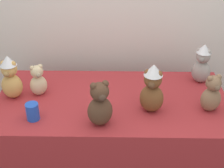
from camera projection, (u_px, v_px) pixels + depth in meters
display_table at (112, 144)px, 2.42m from camera, size 1.56×0.78×0.79m
teddy_bear_honey at (11, 78)px, 2.16m from camera, size 0.15×0.14×0.31m
teddy_bear_ash at (202, 64)px, 2.34m from camera, size 0.17×0.16×0.30m
teddy_bear_chestnut at (152, 89)px, 2.02m from camera, size 0.18×0.16×0.33m
teddy_bear_mocha at (212, 94)px, 2.05m from camera, size 0.16×0.15×0.26m
teddy_bear_sand at (38, 81)px, 2.22m from camera, size 0.15×0.14×0.23m
teddy_bear_cocoa at (100, 105)px, 1.92m from camera, size 0.18×0.17×0.29m
party_cup_blue at (33, 112)px, 2.00m from camera, size 0.08×0.08×0.11m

